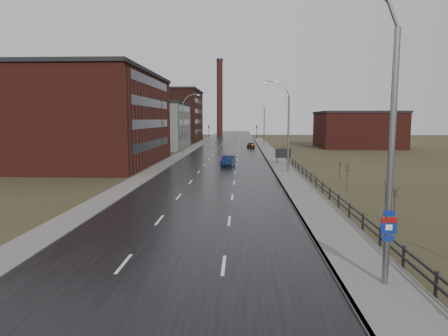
# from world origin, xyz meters

# --- Properties ---
(ground) EXTENTS (320.00, 320.00, 0.00)m
(ground) POSITION_xyz_m (0.00, 0.00, 0.00)
(ground) COLOR #2D2819
(ground) RESTS_ON ground
(road) EXTENTS (14.00, 300.00, 0.06)m
(road) POSITION_xyz_m (0.00, 60.00, 0.03)
(road) COLOR black
(road) RESTS_ON ground
(sidewalk_right) EXTENTS (3.20, 180.00, 0.18)m
(sidewalk_right) POSITION_xyz_m (8.60, 35.00, 0.09)
(sidewalk_right) COLOR #595651
(sidewalk_right) RESTS_ON ground
(curb_right) EXTENTS (0.16, 180.00, 0.18)m
(curb_right) POSITION_xyz_m (7.08, 35.00, 0.09)
(curb_right) COLOR slate
(curb_right) RESTS_ON ground
(sidewalk_left) EXTENTS (2.40, 260.00, 0.12)m
(sidewalk_left) POSITION_xyz_m (-8.20, 60.00, 0.06)
(sidewalk_left) COLOR #595651
(sidewalk_left) RESTS_ON ground
(warehouse_near) EXTENTS (22.44, 28.56, 13.50)m
(warehouse_near) POSITION_xyz_m (-20.99, 45.00, 6.76)
(warehouse_near) COLOR #471914
(warehouse_near) RESTS_ON ground
(warehouse_mid) EXTENTS (16.32, 20.40, 10.50)m
(warehouse_mid) POSITION_xyz_m (-17.99, 78.00, 5.26)
(warehouse_mid) COLOR slate
(warehouse_mid) RESTS_ON ground
(warehouse_far) EXTENTS (26.52, 24.48, 15.50)m
(warehouse_far) POSITION_xyz_m (-22.99, 108.00, 7.76)
(warehouse_far) COLOR #331611
(warehouse_far) RESTS_ON ground
(building_right) EXTENTS (18.36, 16.32, 8.50)m
(building_right) POSITION_xyz_m (30.30, 82.00, 4.26)
(building_right) COLOR #471914
(building_right) RESTS_ON ground
(smokestack) EXTENTS (2.70, 2.70, 30.70)m
(smokestack) POSITION_xyz_m (-6.00, 150.00, 15.50)
(smokestack) COLOR #331611
(smokestack) RESTS_ON ground
(streetlight_main) EXTENTS (3.91, 0.29, 12.11)m
(streetlight_main) POSITION_xyz_m (8.47, 2.00, 6.06)
(streetlight_main) COLOR slate
(streetlight_main) RESTS_ON ground
(streetlight_right_mid) EXTENTS (3.36, 0.28, 11.35)m
(streetlight_right_mid) POSITION_xyz_m (8.50, 36.00, 5.84)
(streetlight_right_mid) COLOR slate
(streetlight_right_mid) RESTS_ON ground
(streetlight_left) EXTENTS (3.36, 0.28, 11.35)m
(streetlight_left) POSITION_xyz_m (-7.70, 62.00, 5.84)
(streetlight_left) COLOR slate
(streetlight_left) RESTS_ON ground
(streetlight_right_far) EXTENTS (3.36, 0.28, 11.35)m
(streetlight_right_far) POSITION_xyz_m (8.50, 90.00, 5.84)
(streetlight_right_far) COLOR slate
(streetlight_right_far) RESTS_ON ground
(guardrail) EXTENTS (0.10, 53.05, 1.10)m
(guardrail) POSITION_xyz_m (10.30, 18.31, 0.71)
(guardrail) COLOR black
(guardrail) RESTS_ON ground
(shrub_c) EXTENTS (0.58, 0.61, 2.46)m
(shrub_c) POSITION_xyz_m (12.76, 11.72, 1.31)
(shrub_c) COLOR #382D23
(shrub_c) RESTS_ON ground
(shrub_d) EXTENTS (0.43, 0.45, 1.78)m
(shrub_d) POSITION_xyz_m (14.55, 18.27, 0.94)
(shrub_d) COLOR #382D23
(shrub_d) RESTS_ON ground
(shrub_e) EXTENTS (0.60, 0.63, 2.55)m
(shrub_e) POSITION_xyz_m (13.02, 24.20, 1.35)
(shrub_e) COLOR #382D23
(shrub_e) RESTS_ON ground
(shrub_f) EXTENTS (0.47, 0.49, 1.95)m
(shrub_f) POSITION_xyz_m (14.08, 31.47, 1.03)
(shrub_f) COLOR #382D23
(shrub_f) RESTS_ON ground
(billboard) EXTENTS (2.26, 0.17, 2.42)m
(billboard) POSITION_xyz_m (9.10, 44.73, 1.66)
(billboard) COLOR black
(billboard) RESTS_ON ground
(traffic_light_left) EXTENTS (0.58, 2.73, 5.30)m
(traffic_light_left) POSITION_xyz_m (-8.00, 120.00, 4.60)
(traffic_light_left) COLOR black
(traffic_light_left) RESTS_ON ground
(traffic_light_right) EXTENTS (0.58, 2.73, 5.30)m
(traffic_light_right) POSITION_xyz_m (8.00, 120.00, 4.60)
(traffic_light_right) COLOR black
(traffic_light_right) RESTS_ON ground
(car_near) EXTENTS (2.08, 4.68, 1.49)m
(car_near) POSITION_xyz_m (1.18, 42.66, 0.75)
(car_near) COLOR #0B1637
(car_near) RESTS_ON ground
(car_far) EXTENTS (1.92, 4.10, 1.36)m
(car_far) POSITION_xyz_m (5.16, 79.18, 0.68)
(car_far) COLOR #47190B
(car_far) RESTS_ON ground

